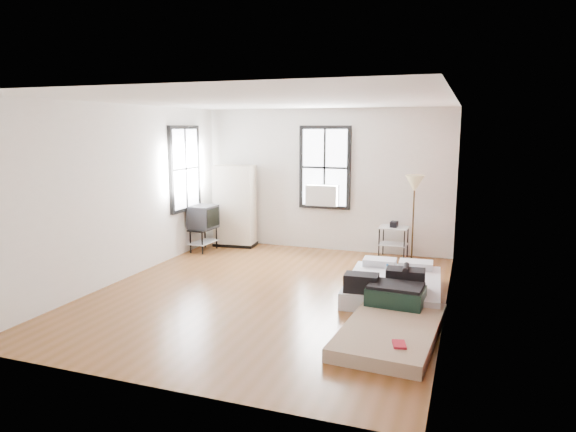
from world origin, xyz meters
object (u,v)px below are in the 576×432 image
at_px(mattress_bare, 392,321).
at_px(tv_stand, 203,219).
at_px(side_table, 394,233).
at_px(wardrobe, 235,206).
at_px(mattress_main, 393,285).
at_px(floor_lamp, 414,188).

distance_m(mattress_bare, tv_stand, 5.08).
bearing_deg(tv_stand, side_table, 13.85).
relative_size(wardrobe, tv_stand, 1.83).
bearing_deg(wardrobe, mattress_bare, -48.67).
distance_m(mattress_main, mattress_bare, 1.38).
relative_size(side_table, tv_stand, 0.77).
height_order(mattress_bare, wardrobe, wardrobe).
bearing_deg(tv_stand, wardrobe, 61.42).
distance_m(mattress_bare, floor_lamp, 3.72).
distance_m(floor_lamp, tv_stand, 4.10).
xyz_separation_m(floor_lamp, tv_stand, (-3.99, -0.64, -0.70)).
bearing_deg(mattress_bare, tv_stand, 149.11).
relative_size(mattress_main, mattress_bare, 0.93).
bearing_deg(mattress_bare, wardrobe, 140.80).
height_order(side_table, floor_lamp, floor_lamp).
distance_m(mattress_main, wardrobe, 4.22).
relative_size(mattress_bare, tv_stand, 2.21).
bearing_deg(floor_lamp, mattress_main, -90.82).
height_order(mattress_main, mattress_bare, mattress_main).
xyz_separation_m(side_table, tv_stand, (-3.64, -0.71, 0.18)).
bearing_deg(mattress_main, tv_stand, 155.79).
xyz_separation_m(mattress_main, wardrobe, (-3.57, 2.14, 0.67)).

